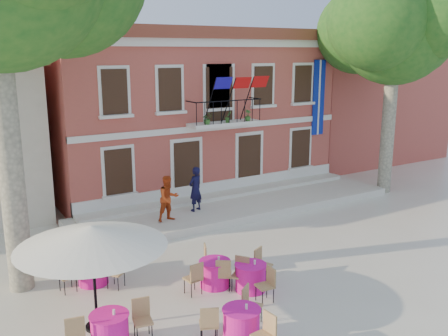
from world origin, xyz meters
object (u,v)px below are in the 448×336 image
Objects in this scene: plane_tree_east at (396,28)px; pedestrian_navy at (195,189)px; cafe_table_3 at (93,269)px; pedestrian_orange at (168,198)px; cafe_table_2 at (110,329)px; patio_umbrella at (92,236)px; cafe_table_1 at (251,276)px; cafe_table_0 at (241,323)px; cafe_table_4 at (215,272)px.

plane_tree_east is 11.45m from pedestrian_navy.
pedestrian_navy is 0.96× the size of cafe_table_3.
pedestrian_orange is at bearing 176.44° from plane_tree_east.
pedestrian_orange is 0.88× the size of cafe_table_2.
patio_umbrella reaches higher than pedestrian_orange.
cafe_table_1 is at bearing 54.74° from pedestrian_navy.
pedestrian_orange reaches higher than cafe_table_0.
cafe_table_3 is at bearing -146.34° from pedestrian_orange.
cafe_table_4 is (-0.94, -5.00, -0.74)m from pedestrian_orange.
cafe_table_2 is (-5.88, -6.87, -0.77)m from pedestrian_navy.
cafe_table_3 and cafe_table_4 have the same top height.
cafe_table_0 is (-3.22, -8.21, -0.76)m from pedestrian_navy.
cafe_table_0 is 1.01× the size of cafe_table_3.
cafe_table_3 is at bearing -170.90° from plane_tree_east.
patio_umbrella is at bearing -162.90° from plane_tree_east.
cafe_table_0 and cafe_table_2 have the same top height.
cafe_table_2 is (-4.44, -6.30, -0.74)m from pedestrian_orange.
cafe_table_2 is at bearing 153.25° from cafe_table_0.
cafe_table_4 is at bearing 46.35° from pedestrian_navy.
cafe_table_3 is at bearing 143.37° from cafe_table_1.
plane_tree_east is 5.18× the size of cafe_table_2.
pedestrian_navy is at bearing 16.84° from pedestrian_orange.
patio_umbrella is 1.97× the size of pedestrian_navy.
cafe_table_1 is (4.25, -0.31, -1.90)m from patio_umbrella.
pedestrian_navy is at bearing 68.58° from cafe_table_0.
plane_tree_east is 5.88× the size of pedestrian_orange.
cafe_table_0 is (-1.78, -7.64, -0.74)m from pedestrian_orange.
pedestrian_navy is 1.03× the size of pedestrian_orange.
plane_tree_east is 14.11m from cafe_table_1.
cafe_table_3 is (0.64, 2.37, -1.90)m from patio_umbrella.
cafe_table_1 is at bearing -4.23° from patio_umbrella.
cafe_table_3 is (-5.26, -3.61, -0.76)m from pedestrian_navy.
patio_umbrella is 7.11m from pedestrian_orange.
cafe_table_2 is 1.06× the size of cafe_table_3.
cafe_table_4 is (0.85, 2.64, 0.00)m from cafe_table_0.
cafe_table_0 is at bearing -107.95° from pedestrian_orange.
pedestrian_navy reaches higher than cafe_table_1.
cafe_table_1 is at bearing -36.63° from cafe_table_3.
patio_umbrella is 8.48m from pedestrian_navy.
plane_tree_east reaches higher than cafe_table_2.
cafe_table_1 is 0.95× the size of cafe_table_2.
cafe_table_2 is (-2.66, 1.34, -0.01)m from cafe_table_0.
cafe_table_1 is 1.02m from cafe_table_4.
cafe_table_4 is (-2.38, -5.57, -0.76)m from pedestrian_navy.
cafe_table_4 is (2.89, -1.96, 0.00)m from cafe_table_3.
pedestrian_navy is 6.43m from cafe_table_3.
cafe_table_0 and cafe_table_4 have the same top height.
plane_tree_east is 2.91× the size of patio_umbrella.
pedestrian_navy is 9.08m from cafe_table_2.
pedestrian_orange is 0.93× the size of cafe_table_4.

